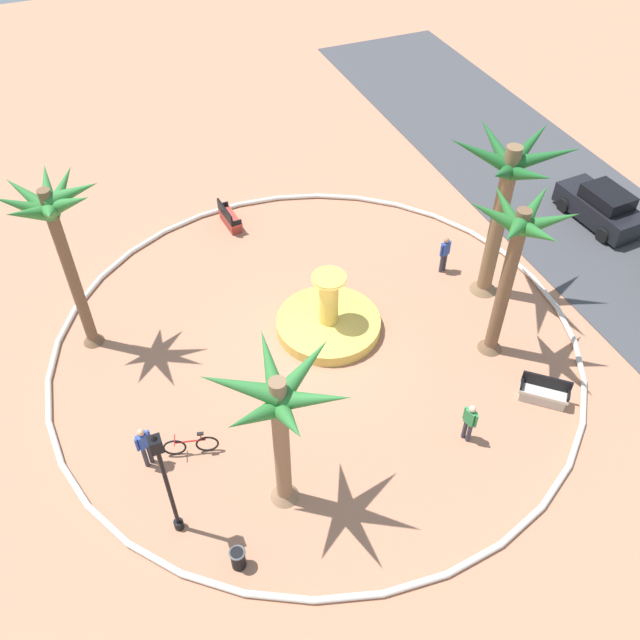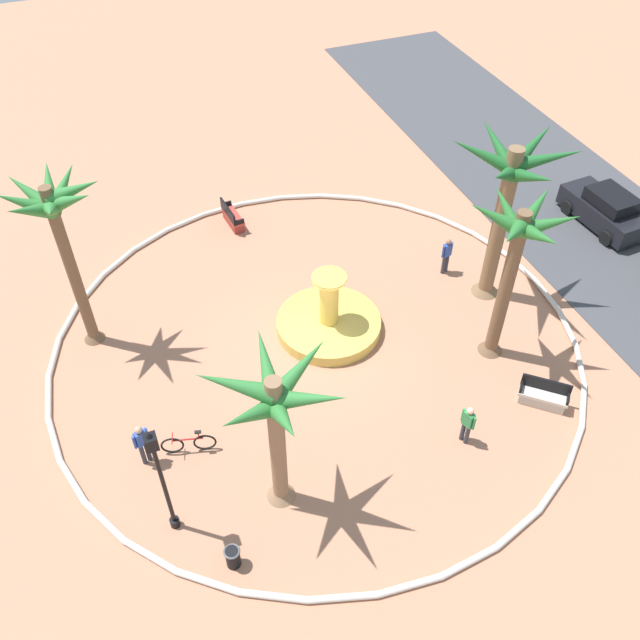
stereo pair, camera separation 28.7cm
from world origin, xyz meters
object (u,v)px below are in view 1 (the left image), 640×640
(bench_west, at_px, (543,394))
(bicycle_red_frame, at_px, (191,445))
(palm_tree_near_fountain, at_px, (55,223))
(parked_car_leftmost, at_px, (601,207))
(bench_east, at_px, (230,219))
(lamppost, at_px, (165,477))
(person_cyclist_helmet, at_px, (145,445))
(person_cyclist_photo, at_px, (469,421))
(trash_bin, at_px, (238,558))
(fountain, at_px, (328,322))
(palm_tree_mid_plaza, at_px, (506,190))
(palm_tree_by_curb, at_px, (280,412))
(palm_tree_far_side, at_px, (515,248))
(person_pedestrian_stroll, at_px, (445,253))

(bench_west, bearing_deg, bicycle_red_frame, -102.05)
(palm_tree_near_fountain, height_order, parked_car_leftmost, palm_tree_near_fountain)
(bench_east, distance_m, parked_car_leftmost, 16.14)
(bicycle_red_frame, bearing_deg, lamppost, -23.06)
(bench_west, bearing_deg, parked_car_leftmost, 132.28)
(person_cyclist_helmet, xyz_separation_m, person_cyclist_photo, (2.89, 9.48, -0.05))
(trash_bin, distance_m, parked_car_leftmost, 21.41)
(fountain, xyz_separation_m, person_cyclist_photo, (6.20, 2.11, 0.56))
(fountain, xyz_separation_m, person_cyclist_helmet, (3.31, -7.37, 0.61))
(bench_west, xyz_separation_m, trash_bin, (1.65, -11.08, 0.04))
(palm_tree_near_fountain, distance_m, person_cyclist_photo, 14.22)
(bench_west, xyz_separation_m, parked_car_leftmost, (-7.52, 8.27, 0.43))
(palm_tree_mid_plaza, bearing_deg, parked_car_leftmost, 105.75)
(trash_bin, bearing_deg, bicycle_red_frame, -176.60)
(palm_tree_by_curb, relative_size, bench_west, 3.58)
(lamppost, height_order, trash_bin, lamppost)
(fountain, distance_m, bench_east, 7.68)
(palm_tree_near_fountain, distance_m, bench_west, 16.60)
(person_cyclist_photo, distance_m, parked_car_leftmost, 13.88)
(palm_tree_far_side, bearing_deg, palm_tree_near_fountain, -113.78)
(fountain, bearing_deg, palm_tree_far_side, 58.00)
(bench_east, height_order, trash_bin, bench_east)
(palm_tree_far_side, relative_size, person_pedestrian_stroll, 3.81)
(trash_bin, relative_size, person_cyclist_photo, 0.45)
(palm_tree_mid_plaza, distance_m, bench_west, 7.10)
(person_cyclist_photo, bearing_deg, bench_east, -165.28)
(trash_bin, bearing_deg, person_pedestrian_stroll, 127.77)
(palm_tree_near_fountain, bearing_deg, bench_west, 57.60)
(bench_west, height_order, person_cyclist_photo, person_cyclist_photo)
(bicycle_red_frame, bearing_deg, palm_tree_near_fountain, -161.19)
(fountain, xyz_separation_m, palm_tree_mid_plaza, (0.31, 6.50, 4.27))
(palm_tree_far_side, distance_m, bicycle_red_frame, 11.81)
(fountain, xyz_separation_m, bench_east, (-7.53, -1.49, 0.00))
(trash_bin, xyz_separation_m, person_pedestrian_stroll, (-8.81, 11.37, 0.54))
(palm_tree_mid_plaza, distance_m, parked_car_leftmost, 8.26)
(palm_tree_near_fountain, distance_m, parked_car_leftmost, 22.14)
(palm_tree_far_side, relative_size, bench_east, 3.82)
(bench_west, distance_m, person_cyclist_helmet, 12.90)
(trash_bin, bearing_deg, bench_west, 98.47)
(person_cyclist_photo, bearing_deg, trash_bin, -80.77)
(palm_tree_far_side, height_order, person_pedestrian_stroll, palm_tree_far_side)
(palm_tree_by_curb, distance_m, bench_west, 9.89)
(palm_tree_near_fountain, relative_size, lamppost, 1.53)
(bench_west, distance_m, person_pedestrian_stroll, 7.19)
(palm_tree_far_side, bearing_deg, fountain, -122.00)
(palm_tree_mid_plaza, distance_m, person_cyclist_helmet, 14.66)
(bicycle_red_frame, relative_size, person_cyclist_photo, 1.04)
(palm_tree_near_fountain, bearing_deg, person_cyclist_helmet, 7.19)
(fountain, xyz_separation_m, palm_tree_near_fountain, (-2.66, -8.12, 4.91))
(fountain, height_order, palm_tree_mid_plaza, palm_tree_mid_plaza)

